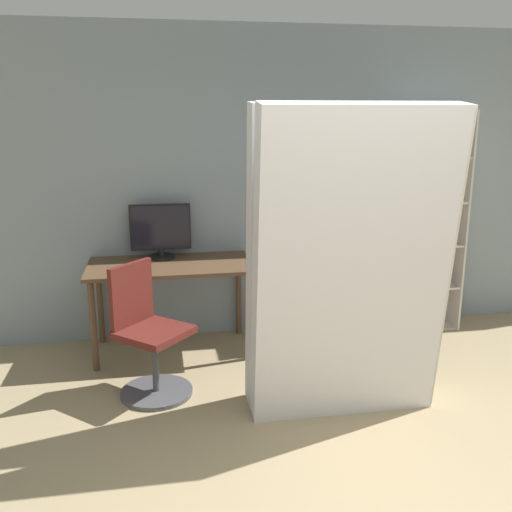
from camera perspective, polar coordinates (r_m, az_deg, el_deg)
The scene contains 7 objects.
wall_back at distance 5.14m, azimuth 3.30°, elevation 7.15°, with size 8.00×0.06×2.70m.
desk at distance 4.77m, azimuth -8.56°, elevation -1.88°, with size 1.34×0.70×0.77m.
monitor at distance 4.90m, azimuth -9.53°, elevation 2.52°, with size 0.51×0.23×0.47m.
office_chair at distance 4.18m, azimuth -10.68°, elevation -8.44°, with size 0.62×0.62×0.95m.
bookshelf at distance 5.40m, azimuth 15.57°, elevation 3.60°, with size 0.67×0.35×2.00m.
mattress_near at distance 3.62m, azimuth 9.70°, elevation -1.36°, with size 1.24×0.45×2.05m.
mattress_far at distance 3.84m, azimuth 8.51°, elevation -0.41°, with size 1.24×0.34×2.05m.
Camera 1 is at (-1.17, -2.03, 1.99)m, focal length 40.00 mm.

